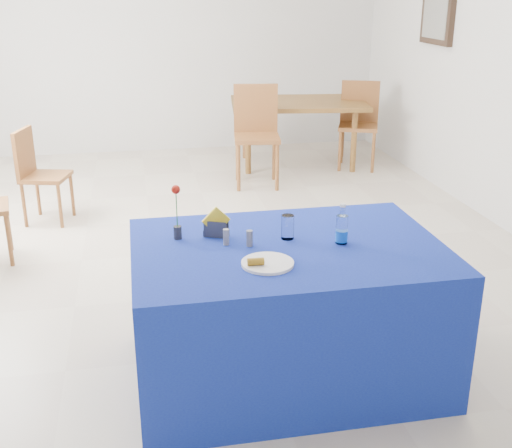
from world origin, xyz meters
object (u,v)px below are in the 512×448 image
Objects in this scene: chair_win_b at (36,169)px; water_bottle at (342,230)px; blue_table at (287,311)px; oak_table at (298,108)px; plate at (268,263)px; chair_bg_right at (359,118)px; chair_bg_left at (256,128)px.

water_bottle is at bearing -131.64° from chair_win_b.
blue_table is at bearing -135.52° from chair_win_b.
chair_win_b is at bearing -152.27° from oak_table.
blue_table is 1.90× the size of chair_win_b.
blue_table is (0.16, 0.22, -0.39)m from plate.
chair_bg_right is at bearing 65.63° from blue_table.
plate is 0.16× the size of oak_table.
chair_bg_left is at bearing -139.15° from chair_bg_right.
oak_table is 0.89m from chair_bg_left.
chair_bg_right is at bearing -55.31° from chair_win_b.
water_bottle is at bearing -86.22° from chair_bg_left.
water_bottle is (0.28, -0.02, 0.45)m from blue_table.
chair_bg_left is (0.53, 3.60, 0.22)m from blue_table.
blue_table is 0.98× the size of oak_table.
chair_win_b is (-1.45, 3.01, -0.28)m from plate.
chair_bg_left is (-0.62, -0.64, -0.08)m from oak_table.
plate is 1.18× the size of water_bottle.
blue_table is 0.53m from water_bottle.
chair_bg_left is 1.06× the size of chair_bg_right.
chair_bg_left reaches higher than chair_bg_right.
oak_table is at bearing -173.39° from chair_bg_right.
chair_bg_left is at bearing -54.79° from chair_win_b.
plate is at bearing -124.95° from blue_table.
chair_bg_left is at bearing 81.55° from blue_table.
plate is at bearing -155.51° from water_bottle.
chair_bg_right is at bearing 27.18° from chair_bg_left.
water_bottle is 3.64m from chair_bg_left.
chair_bg_right is (1.56, 4.08, -0.26)m from water_bottle.
plate is 3.88m from chair_bg_left.
oak_table is at bearing 53.80° from chair_bg_left.
blue_table is 4.45m from chair_bg_right.
chair_win_b is (-2.14, -0.81, -0.12)m from chair_bg_left.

